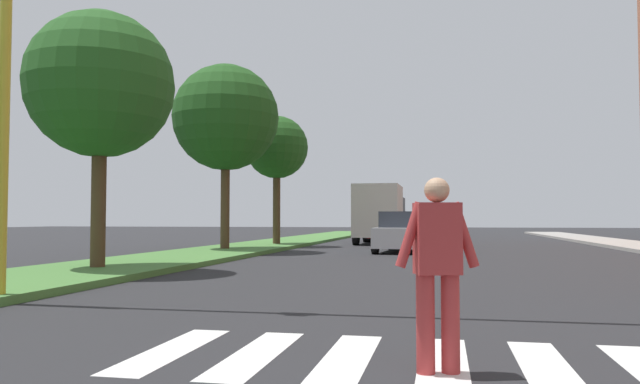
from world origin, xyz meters
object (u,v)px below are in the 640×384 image
(tree_distant, at_px, (277,148))
(sedan_far_horizon, at_px, (400,226))
(truck_box_delivery, at_px, (380,213))
(pedestrian_performer, at_px, (437,265))
(sedan_distant, at_px, (389,228))
(tree_mid, at_px, (100,85))
(traffic_light_gantry, at_px, (190,13))
(sedan_midblock, at_px, (402,233))
(tree_far, at_px, (226,118))

(tree_distant, distance_m, sedan_far_horizon, 23.20)
(tree_distant, xyz_separation_m, truck_box_delivery, (4.56, 4.48, -3.14))
(pedestrian_performer, bearing_deg, sedan_distant, 95.78)
(tree_mid, distance_m, traffic_light_gantry, 7.06)
(pedestrian_performer, relative_size, sedan_far_horizon, 0.38)
(tree_mid, height_order, sedan_distant, tree_mid)
(sedan_far_horizon, relative_size, truck_box_delivery, 0.71)
(pedestrian_performer, bearing_deg, tree_distant, 108.83)
(pedestrian_performer, bearing_deg, sedan_midblock, 94.62)
(tree_far, height_order, traffic_light_gantry, tree_far)
(sedan_midblock, distance_m, sedan_far_horizon, 26.17)
(traffic_light_gantry, relative_size, sedan_midblock, 2.24)
(tree_distant, relative_size, traffic_light_gantry, 0.60)
(tree_far, distance_m, truck_box_delivery, 11.66)
(tree_mid, bearing_deg, tree_distant, 88.15)
(sedan_distant, bearing_deg, tree_distant, -120.05)
(sedan_distant, bearing_deg, tree_mid, -102.76)
(tree_far, height_order, truck_box_delivery, tree_far)
(tree_distant, bearing_deg, traffic_light_gantry, -78.10)
(truck_box_delivery, bearing_deg, tree_far, -118.43)
(pedestrian_performer, bearing_deg, tree_far, 115.64)
(traffic_light_gantry, bearing_deg, tree_mid, 131.68)
(pedestrian_performer, height_order, sedan_far_horizon, pedestrian_performer)
(traffic_light_gantry, bearing_deg, tree_far, 108.37)
(traffic_light_gantry, bearing_deg, sedan_midblock, 82.78)
(pedestrian_performer, relative_size, sedan_midblock, 0.36)
(truck_box_delivery, bearing_deg, pedestrian_performer, -83.18)
(pedestrian_performer, xyz_separation_m, sedan_midblock, (-1.56, 19.35, -0.18))
(truck_box_delivery, bearing_deg, traffic_light_gantry, -90.81)
(sedan_far_horizon, bearing_deg, sedan_distant, -88.58)
(tree_mid, height_order, truck_box_delivery, tree_mid)
(tree_far, xyz_separation_m, traffic_light_gantry, (4.91, -14.78, -1.00))
(tree_mid, xyz_separation_m, sedan_distant, (5.17, 22.84, -3.87))
(tree_mid, bearing_deg, traffic_light_gantry, -48.32)
(tree_far, bearing_deg, sedan_midblock, 12.60)
(sedan_distant, height_order, sedan_far_horizon, sedan_distant)
(traffic_light_gantry, height_order, truck_box_delivery, traffic_light_gantry)
(truck_box_delivery, bearing_deg, tree_distant, -135.47)
(tree_distant, bearing_deg, sedan_midblock, -30.20)
(pedestrian_performer, bearing_deg, sedan_far_horizon, 94.41)
(sedan_midblock, xyz_separation_m, sedan_distant, (-1.59, 11.77, 0.04))
(tree_far, bearing_deg, truck_box_delivery, 61.57)
(sedan_far_horizon, bearing_deg, tree_mid, -97.38)
(tree_mid, xyz_separation_m, truck_box_delivery, (5.03, 19.21, -3.03))
(tree_distant, distance_m, traffic_light_gantry, 20.44)
(sedan_distant, relative_size, truck_box_delivery, 0.75)
(sedan_far_horizon, bearing_deg, pedestrian_performer, -85.59)
(traffic_light_gantry, relative_size, sedan_far_horizon, 2.37)
(sedan_midblock, bearing_deg, tree_far, -167.40)
(tree_far, relative_size, sedan_distant, 1.61)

